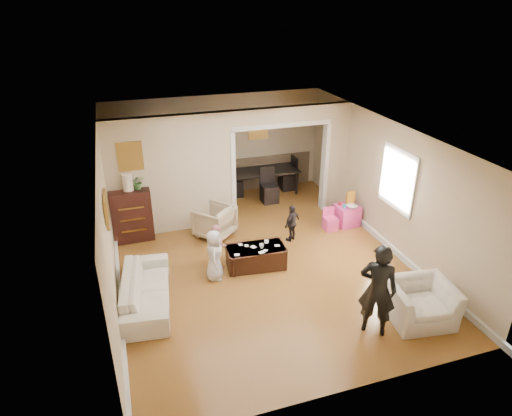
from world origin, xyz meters
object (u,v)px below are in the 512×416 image
object	(u,v)px
child_kneel_a	(214,255)
child_toddler	(292,223)
armchair_front	(420,302)
adult_person	(378,290)
armchair_back	(214,221)
dresser	(132,215)
cyan_cup	(345,206)
child_kneel_b	(217,245)
sofa	(146,290)
play_table	(346,215)
coffee_table	(256,257)
coffee_cup	(262,246)
dining_table	(261,181)
table_lamp	(128,182)

from	to	relation	value
child_kneel_a	child_toddler	distance (m)	2.10
armchair_front	adult_person	world-z (taller)	adult_person
armchair_back	dresser	distance (m)	1.76
armchair_back	cyan_cup	distance (m)	2.94
adult_person	child_kneel_b	distance (m)	3.26
child_kneel_a	child_kneel_b	size ratio (longest dim) A/B	1.14
sofa	child_toddler	world-z (taller)	child_toddler
play_table	child_kneel_b	size ratio (longest dim) A/B	0.56
play_table	child_kneel_a	distance (m)	3.58
armchair_back	coffee_table	size ratio (longest dim) A/B	0.67
sofa	child_toddler	xyz separation A→B (m)	(3.19, 1.28, 0.13)
armchair_back	child_kneel_a	bearing A→B (deg)	35.50
dresser	coffee_cup	distance (m)	2.98
play_table	child_toddler	world-z (taller)	child_toddler
armchair_back	child_kneel_a	size ratio (longest dim) A/B	0.76
cyan_cup	dining_table	world-z (taller)	dining_table
adult_person	child_kneel_b	world-z (taller)	adult_person
dresser	cyan_cup	bearing A→B (deg)	-10.86
armchair_front	child_kneel_a	bearing A→B (deg)	151.10
armchair_front	child_kneel_b	world-z (taller)	child_kneel_b
dresser	child_toddler	distance (m)	3.42
coffee_cup	child_kneel_a	bearing A→B (deg)	-173.99
dining_table	child_kneel_b	world-z (taller)	child_kneel_b
table_lamp	armchair_back	bearing A→B (deg)	-13.54
dresser	table_lamp	xyz separation A→B (m)	(0.00, 0.00, 0.75)
armchair_back	table_lamp	size ratio (longest dim) A/B	2.09
adult_person	sofa	bearing A→B (deg)	9.76
sofa	play_table	size ratio (longest dim) A/B	3.97
armchair_back	dresser	bearing A→B (deg)	-55.12
armchair_front	cyan_cup	xyz separation A→B (m)	(0.37, 3.30, 0.18)
child_toddler	armchair_front	bearing A→B (deg)	74.38
sofa	cyan_cup	size ratio (longest dim) A/B	24.16
dining_table	child_toddler	size ratio (longest dim) A/B	2.28
play_table	dining_table	xyz separation A→B (m)	(-1.27, 2.36, 0.10)
child_kneel_a	play_table	bearing A→B (deg)	-54.24
coffee_table	play_table	distance (m)	2.72
armchair_front	dresser	size ratio (longest dim) A/B	0.88
child_kneel_a	cyan_cup	bearing A→B (deg)	-54.47
table_lamp	play_table	world-z (taller)	table_lamp
coffee_table	child_toddler	distance (m)	1.31
table_lamp	cyan_cup	distance (m)	4.75
table_lamp	dining_table	world-z (taller)	table_lamp
armchair_back	coffee_cup	distance (m)	1.62
table_lamp	child_kneel_b	distance (m)	2.33
play_table	dining_table	size ratio (longest dim) A/B	0.26
table_lamp	play_table	size ratio (longest dim) A/B	0.74
dresser	cyan_cup	world-z (taller)	dresser
coffee_table	dining_table	size ratio (longest dim) A/B	0.59
armchair_front	child_toddler	world-z (taller)	child_toddler
coffee_cup	table_lamp	bearing A→B (deg)	139.88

